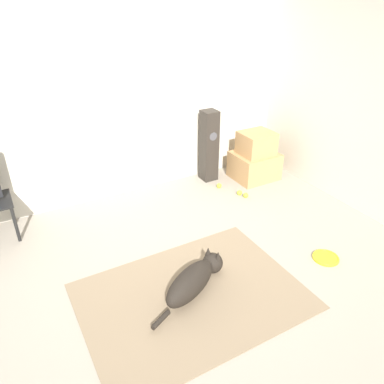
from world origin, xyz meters
name	(u,v)px	position (x,y,z in m)	size (l,w,h in m)	color
ground_plane	(181,297)	(0.00, 0.00, 0.00)	(12.00, 12.00, 0.00)	#9E9384
wall_back	(95,99)	(0.00, 2.10, 1.27)	(8.00, 0.06, 2.55)	beige
area_rug	(192,296)	(0.09, -0.05, 0.01)	(1.92, 1.40, 0.01)	#847056
dog	(194,279)	(0.14, 0.00, 0.14)	(0.91, 0.51, 0.27)	black
frisbee	(326,258)	(1.52, -0.25, 0.01)	(0.26, 0.26, 0.03)	yellow
cardboard_box_lower	(254,165)	(2.01, 1.58, 0.19)	(0.59, 0.52, 0.38)	tan
cardboard_box_upper	(257,143)	(2.00, 1.57, 0.53)	(0.45, 0.39, 0.31)	tan
floor_speaker	(209,146)	(1.42, 1.87, 0.50)	(0.20, 0.21, 0.99)	#2D2823
tennis_ball_by_boxes	(240,193)	(1.53, 1.25, 0.03)	(0.07, 0.07, 0.07)	#C6E033
tennis_ball_near_speaker	(246,195)	(1.56, 1.16, 0.03)	(0.07, 0.07, 0.07)	#C6E033
tennis_ball_loose_on_carpet	(219,186)	(1.40, 1.55, 0.03)	(0.07, 0.07, 0.07)	#C6E033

